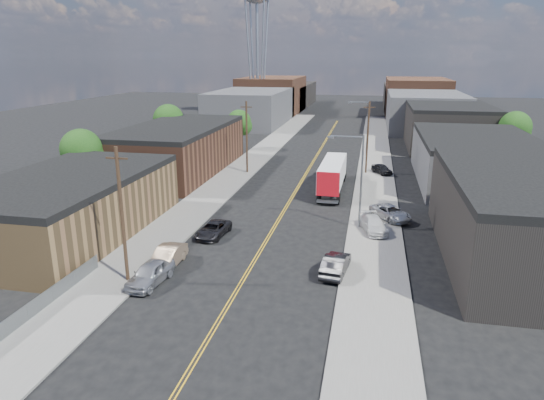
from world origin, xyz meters
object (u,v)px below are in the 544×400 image
at_px(car_right_lot_a, 390,212).
at_px(car_right_lot_b, 374,224).
at_px(car_left_b, 167,257).
at_px(car_left_c, 213,229).
at_px(semi_truck, 333,172).
at_px(car_right_oncoming, 336,264).
at_px(car_right_lot_c, 382,169).
at_px(car_left_a, 150,273).

distance_m(car_right_lot_a, car_right_lot_b, 4.32).
bearing_deg(car_left_b, car_left_c, 78.62).
relative_size(semi_truck, car_right_oncoming, 3.13).
bearing_deg(car_right_lot_c, car_right_oncoming, -125.96).
bearing_deg(car_left_c, car_right_lot_a, 31.56).
distance_m(car_left_c, car_right_lot_b, 14.87).
relative_size(car_left_a, car_left_b, 0.99).
height_order(car_left_b, car_right_lot_a, car_left_b).
relative_size(car_left_c, car_right_lot_b, 1.00).
xyz_separation_m(car_right_lot_a, car_right_lot_c, (-0.62, 19.83, -0.02)).
distance_m(car_left_a, car_right_lot_c, 41.38).
height_order(car_left_c, car_right_lot_b, car_right_lot_b).
bearing_deg(car_right_lot_b, car_right_oncoming, -121.34).
bearing_deg(car_right_oncoming, car_left_a, 25.66).
height_order(car_left_c, car_right_oncoming, car_right_oncoming).
relative_size(car_left_b, car_right_lot_a, 0.97).
distance_m(car_left_b, car_right_oncoming, 13.08).
bearing_deg(semi_truck, car_right_lot_a, -57.50).
bearing_deg(car_right_lot_b, car_left_b, -160.38).
bearing_deg(car_right_lot_c, car_right_lot_a, -117.71).
relative_size(car_right_oncoming, car_right_lot_b, 1.00).
xyz_separation_m(car_left_a, car_right_lot_a, (17.40, 18.00, 0.02)).
bearing_deg(car_left_a, car_right_lot_c, 71.87).
relative_size(car_left_b, car_right_lot_c, 1.23).
height_order(car_left_c, car_right_lot_c, car_right_lot_c).
distance_m(car_left_b, car_right_lot_c, 38.63).
bearing_deg(car_right_lot_a, car_right_lot_c, 57.53).
distance_m(car_left_c, car_right_lot_c, 31.65).
xyz_separation_m(car_left_b, car_left_c, (1.40, 7.14, -0.14)).
bearing_deg(car_left_c, semi_truck, 68.70).
xyz_separation_m(semi_truck, car_right_lot_b, (5.00, -14.73, -1.35)).
xyz_separation_m(car_right_oncoming, car_right_lot_a, (4.40, 13.57, 0.07)).
bearing_deg(car_right_lot_a, car_left_a, -168.30).
bearing_deg(car_right_lot_b, car_left_a, -153.62).
height_order(car_left_a, car_right_oncoming, car_left_a).
height_order(semi_truck, car_left_c, semi_truck).
relative_size(car_left_a, car_right_lot_b, 1.02).
distance_m(car_left_c, car_right_lot_a, 17.82).
xyz_separation_m(car_left_c, car_right_lot_c, (15.38, 27.66, 0.17)).
bearing_deg(car_right_lot_b, car_right_lot_a, 52.53).
distance_m(car_left_a, car_right_lot_b, 21.08).
height_order(car_left_b, car_right_oncoming, car_left_b).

